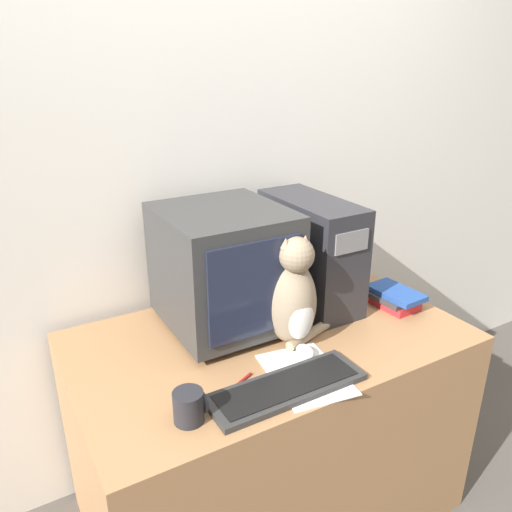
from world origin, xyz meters
The scene contains 10 objects.
wall_back centered at (0.00, 0.86, 1.25)m, with size 7.00×0.05×2.50m.
desk centered at (0.00, 0.40, 0.38)m, with size 1.32×0.79×0.77m.
crt_monitor centered at (-0.10, 0.54, 0.99)m, with size 0.40×0.44×0.43m.
computer_tower centered at (0.27, 0.55, 0.97)m, with size 0.20×0.46×0.41m.
keyboard centered at (-0.12, 0.11, 0.78)m, with size 0.47×0.16×0.02m.
cat centered at (0.04, 0.33, 0.93)m, with size 0.28×0.26×0.38m.
book_stack centered at (0.53, 0.34, 0.81)m, with size 0.16×0.21×0.07m.
pen centered at (-0.24, 0.20, 0.77)m, with size 0.14×0.07×0.01m.
paper_sheet centered at (-0.03, 0.15, 0.77)m, with size 0.25×0.32×0.00m.
mug centered at (-0.40, 0.13, 0.81)m, with size 0.09×0.08×0.09m.
Camera 1 is at (-0.78, -0.87, 1.66)m, focal length 35.00 mm.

